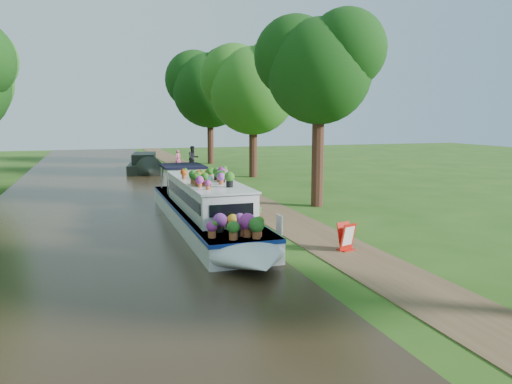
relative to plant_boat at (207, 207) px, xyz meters
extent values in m
plane|color=#244A12|center=(2.25, 0.32, -0.85)|extent=(100.00, 100.00, 0.00)
cube|color=black|center=(-3.75, 0.32, -0.84)|extent=(10.00, 100.00, 0.02)
cube|color=brown|center=(3.45, 0.32, -0.84)|extent=(2.20, 100.00, 0.03)
cube|color=silver|center=(0.00, 0.85, -0.46)|extent=(2.20, 12.00, 0.75)
cube|color=navy|center=(0.00, 0.85, -0.14)|extent=(2.24, 12.04, 0.12)
cube|color=silver|center=(0.00, 0.05, 0.44)|extent=(1.80, 7.00, 1.05)
cube|color=silver|center=(0.00, 0.05, 1.00)|extent=(1.90, 7.10, 0.06)
cube|color=black|center=(0.91, 0.05, 0.52)|extent=(0.03, 6.40, 0.38)
cube|color=black|center=(-0.91, 0.05, 0.52)|extent=(0.03, 6.40, 0.38)
cube|color=black|center=(0.00, 5.15, 1.07)|extent=(1.90, 2.40, 0.10)
cube|color=white|center=(1.15, -4.55, 0.22)|extent=(0.04, 0.45, 0.55)
imported|color=#215717|center=(-0.33, -1.91, 1.23)|extent=(0.26, 0.22, 0.41)
imported|color=#215717|center=(0.60, 0.33, 1.22)|extent=(0.28, 0.28, 0.38)
cylinder|color=#341911|center=(6.05, 3.32, 1.42)|extent=(0.56, 0.56, 4.55)
sphere|color=black|center=(6.05, 3.32, 5.38)|extent=(4.80, 4.80, 4.80)
sphere|color=black|center=(7.01, 2.60, 6.34)|extent=(3.60, 3.60, 3.60)
sphere|color=black|center=(5.21, 4.16, 6.10)|extent=(3.84, 3.84, 3.84)
cylinder|color=#341911|center=(6.75, 15.32, 1.07)|extent=(0.56, 0.56, 3.85)
sphere|color=#215717|center=(6.75, 15.32, 5.10)|extent=(6.00, 6.00, 6.00)
sphere|color=#215717|center=(7.95, 14.42, 6.30)|extent=(4.50, 4.50, 4.50)
sphere|color=#215717|center=(5.70, 16.37, 6.00)|extent=(4.80, 4.80, 4.80)
cylinder|color=#341911|center=(6.25, 26.32, 1.25)|extent=(0.56, 0.56, 4.20)
sphere|color=black|center=(6.25, 26.32, 5.66)|extent=(6.60, 6.60, 6.60)
sphere|color=black|center=(7.57, 25.33, 6.98)|extent=(4.95, 4.95, 4.95)
sphere|color=black|center=(5.09, 27.47, 6.65)|extent=(5.28, 5.28, 5.28)
cube|color=black|center=(-0.17, 21.75, -0.51)|extent=(3.07, 6.75, 0.65)
cube|color=black|center=(-0.17, 21.21, 0.20)|extent=(2.21, 4.00, 0.76)
cube|color=#B6170D|center=(3.50, -4.28, -0.81)|extent=(0.59, 0.53, 0.03)
cube|color=#B6170D|center=(3.50, -4.39, -0.38)|extent=(0.59, 0.38, 0.87)
cube|color=#B6170D|center=(3.50, -4.18, -0.38)|extent=(0.59, 0.38, 0.87)
cube|color=white|center=(3.50, -4.42, -0.34)|extent=(0.45, 0.27, 0.60)
imported|color=#BE4E7D|center=(2.75, 23.11, -0.08)|extent=(0.63, 0.53, 1.48)
imported|color=black|center=(3.61, 21.09, 0.12)|extent=(1.06, 0.91, 1.89)
imported|color=#1F681F|center=(2.30, 1.75, -0.67)|extent=(0.41, 0.38, 0.37)
camera|label=1|loc=(-3.97, -17.90, 3.33)|focal=35.00mm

